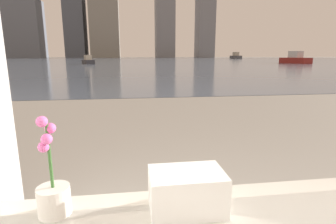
# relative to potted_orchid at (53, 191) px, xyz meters

# --- Properties ---
(potted_orchid) EXTENTS (0.12, 0.12, 0.39)m
(potted_orchid) POSITION_rel_potted_orchid_xyz_m (0.00, 0.00, 0.00)
(potted_orchid) COLOR silver
(potted_orchid) RESTS_ON bathtub
(towel_stack) EXTENTS (0.29, 0.19, 0.16)m
(towel_stack) POSITION_rel_potted_orchid_xyz_m (0.51, -0.04, -0.01)
(towel_stack) COLOR white
(towel_stack) RESTS_ON bathtub
(harbor_water) EXTENTS (180.00, 110.00, 0.01)m
(harbor_water) POSITION_rel_potted_orchid_xyz_m (0.62, 61.11, -0.64)
(harbor_water) COLOR slate
(harbor_water) RESTS_ON ground_plane
(harbor_boat_0) EXTENTS (2.42, 4.69, 1.68)m
(harbor_boat_0) POSITION_rel_potted_orchid_xyz_m (22.95, 33.28, -0.04)
(harbor_boat_0) COLOR maroon
(harbor_boat_0) RESTS_ON harbor_water
(harbor_boat_2) EXTENTS (2.05, 3.22, 1.14)m
(harbor_boat_2) POSITION_rel_potted_orchid_xyz_m (-5.18, 34.72, -0.23)
(harbor_boat_2) COLOR #2D2D33
(harbor_boat_2) RESTS_ON harbor_water
(harbor_boat_3) EXTENTS (1.90, 5.51, 2.07)m
(harbor_boat_3) POSITION_rel_potted_orchid_xyz_m (33.16, 79.57, 0.09)
(harbor_boat_3) COLOR #4C4C51
(harbor_boat_3) RESTS_ON harbor_water
(skyline_tower_0) EXTENTS (13.00, 10.72, 22.91)m
(skyline_tower_0) POSITION_rel_potted_orchid_xyz_m (-41.78, 117.11, 10.81)
(skyline_tower_0) COLOR slate
(skyline_tower_0) RESTS_ON ground_plane
(skyline_tower_2) EXTENTS (11.52, 12.78, 26.36)m
(skyline_tower_2) POSITION_rel_potted_orchid_xyz_m (-10.04, 117.11, 12.54)
(skyline_tower_2) COLOR gray
(skyline_tower_2) RESTS_ON ground_plane
(skyline_tower_3) EXTENTS (8.05, 8.60, 35.02)m
(skyline_tower_3) POSITION_rel_potted_orchid_xyz_m (15.40, 117.11, 16.86)
(skyline_tower_3) COLOR slate
(skyline_tower_3) RESTS_ON ground_plane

